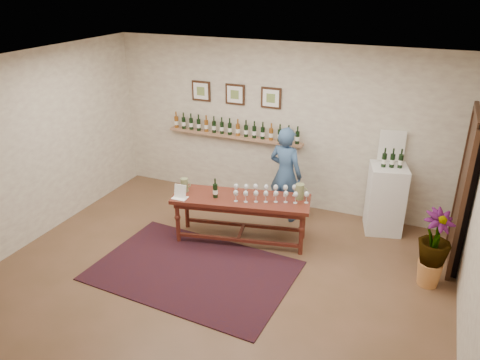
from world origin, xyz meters
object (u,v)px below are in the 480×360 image
at_px(tasting_table, 241,204).
at_px(display_pedestal, 385,199).
at_px(person, 285,174).
at_px(potted_plant, 433,249).

height_order(tasting_table, display_pedestal, display_pedestal).
distance_m(tasting_table, person, 1.03).
relative_size(display_pedestal, person, 0.69).
height_order(tasting_table, potted_plant, potted_plant).
relative_size(tasting_table, person, 1.34).
distance_m(display_pedestal, person, 1.61).
xyz_separation_m(potted_plant, person, (-2.32, 1.02, 0.25)).
relative_size(potted_plant, person, 0.59).
bearing_deg(person, potted_plant, 168.99).
bearing_deg(tasting_table, potted_plant, -13.72).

